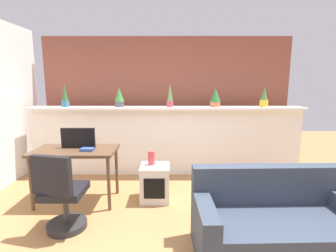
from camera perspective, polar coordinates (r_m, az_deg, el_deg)
name	(u,v)px	position (r m, az deg, el deg)	size (l,w,h in m)	color
ground_plane	(166,241)	(2.90, -0.41, -24.69)	(12.00, 12.00, 0.00)	#9E7042
divider_wall	(167,142)	(4.51, -0.20, -3.59)	(4.74, 0.16, 1.18)	white
plant_shelf	(167,108)	(4.37, -0.20, 4.08)	(4.74, 0.36, 0.04)	white
brick_wall_behind	(167,102)	(5.00, -0.17, 5.41)	(4.74, 0.10, 2.50)	brown
potted_plant_0	(65,97)	(4.69, -22.28, 6.05)	(0.13, 0.13, 0.39)	#386B84
potted_plant_1	(120,97)	(4.46, -10.93, 6.52)	(0.17, 0.17, 0.34)	#4C4C51
potted_plant_2	(170,97)	(4.32, 0.54, 6.71)	(0.11, 0.11, 0.40)	#B7474C
potted_plant_3	(216,97)	(4.42, 10.77, 6.41)	(0.18, 0.18, 0.33)	#C66B42
potted_plant_4	(265,98)	(4.69, 21.07, 5.85)	(0.14, 0.14, 0.35)	gold
desk	(76,155)	(3.66, -20.20, -6.25)	(1.10, 0.60, 0.75)	brown
tv_monitor	(79,138)	(3.67, -19.63, -2.57)	(0.46, 0.04, 0.28)	black
office_chair	(62,198)	(3.09, -22.89, -14.89)	(0.48, 0.49, 0.91)	#262628
side_cube_shelf	(155,183)	(3.62, -2.88, -12.77)	(0.40, 0.41, 0.50)	silver
vase_on_shelf	(152,158)	(3.55, -3.70, -7.24)	(0.09, 0.09, 0.20)	#CC3D47
book_on_desk	(88,149)	(3.50, -17.80, -5.09)	(0.17, 0.12, 0.04)	#2D4C8C
couch	(276,226)	(2.80, 23.32, -20.09)	(1.58, 0.80, 0.80)	#333D4C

